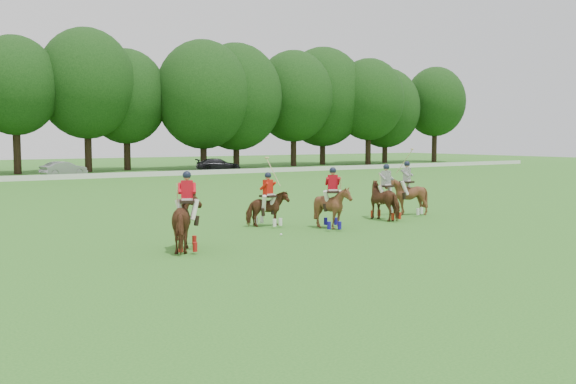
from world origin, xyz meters
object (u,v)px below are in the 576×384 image
polo_red_b (268,208)px  polo_stripe_a (386,200)px  car_right (218,165)px  polo_red_a (187,222)px  polo_red_c (333,207)px  polo_ball (281,235)px  car_mid (64,169)px  polo_stripe_b (407,196)px

polo_red_b → polo_stripe_a: 5.32m
car_right → polo_red_a: size_ratio=1.86×
car_right → polo_red_c: bearing=176.4°
polo_red_c → polo_ball: bearing=-171.8°
polo_red_a → polo_red_c: (6.52, 1.32, -0.05)m
car_mid → polo_red_b: bearing=162.4°
polo_stripe_b → polo_stripe_a: bearing=-158.8°
polo_red_c → polo_stripe_b: polo_stripe_b is taller
polo_stripe_a → car_mid: bearing=95.8°
car_mid → polo_red_a: bearing=155.8°
car_mid → polo_red_c: polo_red_c is taller
polo_red_a → polo_stripe_b: 12.25m
polo_red_c → polo_stripe_a: (3.52, 0.96, 0.01)m
polo_ball → polo_red_b: bearing=70.0°
polo_stripe_b → car_mid: bearing=98.6°
polo_red_c → car_right: bearing=69.2°
polo_red_a → polo_red_c: size_ratio=1.04×
polo_stripe_b → polo_ball: 8.20m
polo_stripe_b → polo_ball: size_ratio=32.76×
car_mid → car_right: same height
polo_red_c → polo_stripe_b: size_ratio=0.79×
polo_stripe_a → polo_stripe_b: bearing=21.2°
car_right → car_mid: bearing=107.2°
car_mid → polo_ball: car_mid is taller
car_mid → polo_stripe_b: bearing=173.1°
polo_ball → polo_red_a: bearing=-166.6°
polo_stripe_b → car_right: bearing=75.7°
car_mid → polo_stripe_b: polo_stripe_b is taller
polo_red_a → polo_red_b: (4.80, 3.19, -0.16)m
polo_red_c → polo_stripe_a: 3.65m
polo_red_a → polo_stripe_a: polo_red_a is taller
polo_red_a → polo_ball: polo_red_a is taller
polo_stripe_a → polo_ball: size_ratio=26.08×
car_right → polo_stripe_a: polo_stripe_a is taller
polo_red_c → polo_red_b: bearing=132.7°
car_mid → polo_red_b: 37.46m
car_mid → polo_red_a: (-6.16, -40.63, 0.24)m
car_right → polo_red_b: bearing=173.3°
polo_red_a → car_mid: bearing=81.4°
polo_red_a → polo_ball: (3.99, 0.95, -0.85)m
car_right → polo_stripe_a: (-11.41, -38.35, 0.19)m
polo_stripe_a → polo_ball: 6.25m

